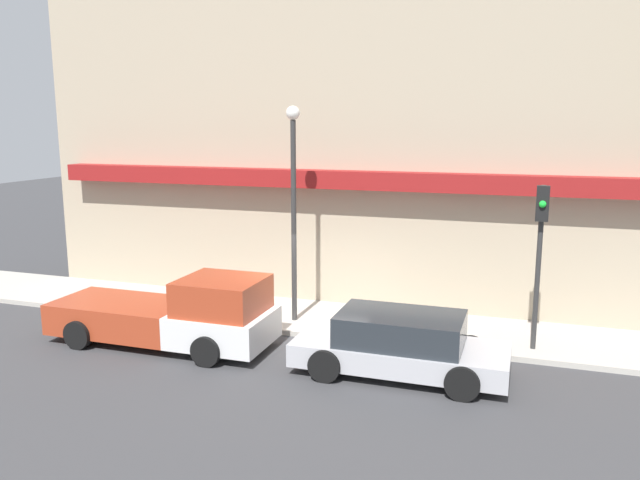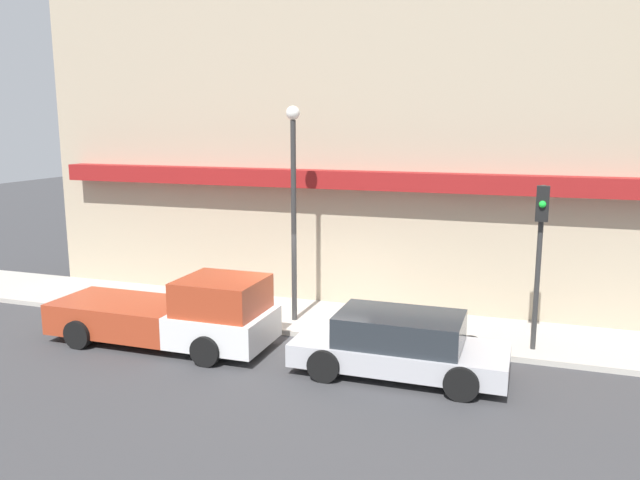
{
  "view_description": "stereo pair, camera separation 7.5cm",
  "coord_description": "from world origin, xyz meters",
  "px_view_note": "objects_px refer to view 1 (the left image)",
  "views": [
    {
      "loc": [
        4.99,
        -14.22,
        5.4
      ],
      "look_at": [
        -0.16,
        1.15,
        2.34
      ],
      "focal_mm": 35.0,
      "sensor_mm": 36.0,
      "label": 1
    },
    {
      "loc": [
        5.06,
        -14.2,
        5.4
      ],
      "look_at": [
        -0.16,
        1.15,
        2.34
      ],
      "focal_mm": 35.0,
      "sensor_mm": 36.0,
      "label": 2
    }
  ],
  "objects_px": {
    "pickup_truck": "(176,315)",
    "street_lamp": "(294,190)",
    "parked_car": "(400,344)",
    "traffic_light": "(540,239)",
    "fire_hydrant": "(226,301)"
  },
  "relations": [
    {
      "from": "pickup_truck",
      "to": "fire_hydrant",
      "type": "distance_m",
      "value": 2.35
    },
    {
      "from": "parked_car",
      "to": "traffic_light",
      "type": "distance_m",
      "value": 4.06
    },
    {
      "from": "pickup_truck",
      "to": "parked_car",
      "type": "bearing_deg",
      "value": 0.98
    },
    {
      "from": "street_lamp",
      "to": "traffic_light",
      "type": "bearing_deg",
      "value": -3.06
    },
    {
      "from": "pickup_truck",
      "to": "street_lamp",
      "type": "relative_size",
      "value": 0.99
    },
    {
      "from": "traffic_light",
      "to": "street_lamp",
      "type": "bearing_deg",
      "value": 176.94
    },
    {
      "from": "parked_car",
      "to": "fire_hydrant",
      "type": "relative_size",
      "value": 6.24
    },
    {
      "from": "pickup_truck",
      "to": "street_lamp",
      "type": "bearing_deg",
      "value": 49.23
    },
    {
      "from": "parked_car",
      "to": "fire_hydrant",
      "type": "height_order",
      "value": "parked_car"
    },
    {
      "from": "parked_car",
      "to": "street_lamp",
      "type": "height_order",
      "value": "street_lamp"
    },
    {
      "from": "parked_car",
      "to": "fire_hydrant",
      "type": "distance_m",
      "value": 5.86
    },
    {
      "from": "fire_hydrant",
      "to": "street_lamp",
      "type": "xyz_separation_m",
      "value": [
        2.0,
        0.11,
        3.18
      ]
    },
    {
      "from": "parked_car",
      "to": "street_lamp",
      "type": "xyz_separation_m",
      "value": [
        -3.37,
        2.43,
        3.0
      ]
    },
    {
      "from": "traffic_light",
      "to": "parked_car",
      "type": "bearing_deg",
      "value": -142.65
    },
    {
      "from": "street_lamp",
      "to": "traffic_light",
      "type": "relative_size",
      "value": 1.47
    }
  ]
}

